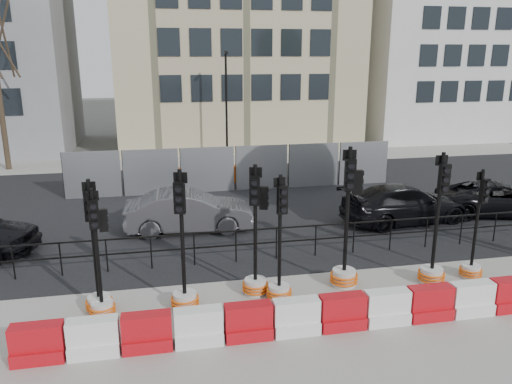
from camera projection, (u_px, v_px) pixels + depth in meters
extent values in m
plane|color=#51514C|center=(286.00, 277.00, 13.61)|extent=(120.00, 120.00, 0.00)
cube|color=gray|center=(322.00, 335.00, 10.77)|extent=(40.00, 6.00, 0.02)
cube|color=black|center=(243.00, 203.00, 20.22)|extent=(40.00, 14.00, 0.03)
cube|color=gray|center=(216.00, 159.00, 28.72)|extent=(40.00, 4.00, 0.02)
cube|color=#C0B98C|center=(233.00, 4.00, 32.36)|extent=(15.00, 10.00, 18.00)
cube|color=silver|center=(441.00, 23.00, 35.45)|extent=(12.00, 9.00, 16.00)
cylinder|color=black|center=(13.00, 263.00, 13.25)|extent=(0.04, 0.04, 1.00)
cylinder|color=black|center=(61.00, 260.00, 13.48)|extent=(0.04, 0.04, 1.00)
cylinder|color=black|center=(107.00, 256.00, 13.70)|extent=(0.04, 0.04, 1.00)
cylinder|color=black|center=(151.00, 253.00, 13.93)|extent=(0.04, 0.04, 1.00)
cylinder|color=black|center=(194.00, 250.00, 14.15)|extent=(0.04, 0.04, 1.00)
cylinder|color=black|center=(236.00, 247.00, 14.38)|extent=(0.04, 0.04, 1.00)
cylinder|color=black|center=(276.00, 244.00, 14.61)|extent=(0.04, 0.04, 1.00)
cylinder|color=black|center=(316.00, 241.00, 14.83)|extent=(0.04, 0.04, 1.00)
cylinder|color=black|center=(354.00, 238.00, 15.06)|extent=(0.04, 0.04, 1.00)
cylinder|color=black|center=(390.00, 235.00, 15.28)|extent=(0.04, 0.04, 1.00)
cylinder|color=black|center=(426.00, 233.00, 15.51)|extent=(0.04, 0.04, 1.00)
cylinder|color=black|center=(461.00, 230.00, 15.73)|extent=(0.04, 0.04, 1.00)
cylinder|color=black|center=(495.00, 227.00, 15.96)|extent=(0.04, 0.04, 1.00)
cube|color=black|center=(277.00, 228.00, 14.48)|extent=(18.00, 0.04, 0.04)
cube|color=black|center=(276.00, 242.00, 14.59)|extent=(18.00, 0.04, 0.04)
cube|color=#92949A|center=(92.00, 175.00, 20.71)|extent=(2.30, 0.05, 2.00)
cylinder|color=black|center=(63.00, 176.00, 20.50)|extent=(0.05, 0.05, 2.00)
cube|color=#92949A|center=(151.00, 172.00, 21.16)|extent=(2.30, 0.05, 2.00)
cylinder|color=black|center=(123.00, 174.00, 20.95)|extent=(0.05, 0.05, 2.00)
cube|color=#92949A|center=(208.00, 170.00, 21.62)|extent=(2.30, 0.05, 2.00)
cylinder|color=black|center=(181.00, 171.00, 21.40)|extent=(0.05, 0.05, 2.00)
cube|color=#92949A|center=(262.00, 168.00, 22.07)|extent=(2.30, 0.05, 2.00)
cylinder|color=black|center=(236.00, 169.00, 21.85)|extent=(0.05, 0.05, 2.00)
cube|color=#92949A|center=(314.00, 165.00, 22.52)|extent=(2.30, 0.05, 2.00)
cylinder|color=black|center=(289.00, 166.00, 22.30)|extent=(0.05, 0.05, 2.00)
cube|color=#92949A|center=(363.00, 163.00, 22.97)|extent=(2.30, 0.05, 2.00)
cylinder|color=black|center=(340.00, 164.00, 22.75)|extent=(0.05, 0.05, 2.00)
cube|color=orange|center=(143.00, 178.00, 22.67)|extent=(1.00, 0.40, 0.80)
cube|color=orange|center=(187.00, 176.00, 23.04)|extent=(1.00, 0.40, 0.80)
cube|color=orange|center=(230.00, 174.00, 23.42)|extent=(1.00, 0.40, 0.80)
cube|color=orange|center=(272.00, 172.00, 23.80)|extent=(1.00, 0.40, 0.80)
cube|color=orange|center=(312.00, 171.00, 24.17)|extent=(1.00, 0.40, 0.80)
cylinder|color=black|center=(226.00, 108.00, 27.07)|extent=(0.12, 0.12, 6.00)
cube|color=black|center=(226.00, 53.00, 26.06)|extent=(0.12, 0.50, 0.12)
cylinder|color=#473828|center=(1.00, 109.00, 25.34)|extent=(0.28, 0.28, 6.30)
cube|color=red|center=(39.00, 354.00, 9.83)|extent=(1.00, 0.50, 0.30)
cube|color=red|center=(37.00, 336.00, 9.73)|extent=(1.00, 0.35, 0.50)
cube|color=white|center=(94.00, 348.00, 10.03)|extent=(1.00, 0.50, 0.30)
cube|color=white|center=(93.00, 331.00, 9.92)|extent=(1.00, 0.35, 0.50)
cube|color=red|center=(148.00, 343.00, 10.23)|extent=(1.00, 0.50, 0.30)
cube|color=red|center=(147.00, 325.00, 10.12)|extent=(1.00, 0.35, 0.50)
cube|color=white|center=(199.00, 337.00, 10.43)|extent=(1.00, 0.50, 0.30)
cube|color=white|center=(198.00, 320.00, 10.32)|extent=(1.00, 0.35, 0.50)
cube|color=red|center=(248.00, 332.00, 10.62)|extent=(1.00, 0.50, 0.30)
cube|color=red|center=(248.00, 315.00, 10.52)|extent=(1.00, 0.35, 0.50)
cube|color=white|center=(296.00, 327.00, 10.82)|extent=(1.00, 0.50, 0.30)
cube|color=white|center=(296.00, 310.00, 10.71)|extent=(1.00, 0.35, 0.50)
cube|color=red|center=(342.00, 322.00, 11.02)|extent=(1.00, 0.50, 0.30)
cube|color=red|center=(342.00, 306.00, 10.91)|extent=(1.00, 0.35, 0.50)
cube|color=white|center=(386.00, 317.00, 11.22)|extent=(1.00, 0.50, 0.30)
cube|color=white|center=(387.00, 301.00, 11.11)|extent=(1.00, 0.35, 0.50)
cube|color=red|center=(428.00, 313.00, 11.41)|extent=(1.00, 0.50, 0.30)
cube|color=red|center=(430.00, 297.00, 11.31)|extent=(1.00, 0.35, 0.50)
cube|color=white|center=(470.00, 308.00, 11.61)|extent=(1.00, 0.50, 0.30)
cube|color=white|center=(472.00, 293.00, 11.50)|extent=(1.00, 0.35, 0.50)
cube|color=red|center=(509.00, 304.00, 11.81)|extent=(1.00, 0.50, 0.30)
cube|color=red|center=(512.00, 289.00, 11.70)|extent=(1.00, 0.35, 0.50)
cylinder|color=silver|center=(99.00, 304.00, 11.73)|extent=(0.53, 0.53, 0.39)
torus|color=#F05C0D|center=(100.00, 307.00, 11.75)|extent=(0.63, 0.63, 0.05)
torus|color=#F05C0D|center=(99.00, 304.00, 11.73)|extent=(0.63, 0.63, 0.05)
torus|color=#F05C0D|center=(99.00, 301.00, 11.71)|extent=(0.63, 0.63, 0.05)
cylinder|color=black|center=(94.00, 242.00, 11.31)|extent=(0.09, 0.09, 2.93)
cube|color=black|center=(90.00, 206.00, 10.96)|extent=(0.24, 0.15, 0.68)
cylinder|color=black|center=(90.00, 216.00, 10.95)|extent=(0.15, 0.06, 0.15)
cylinder|color=black|center=(90.00, 207.00, 10.89)|extent=(0.15, 0.06, 0.15)
cylinder|color=black|center=(89.00, 198.00, 10.83)|extent=(0.15, 0.06, 0.15)
cube|color=black|center=(89.00, 187.00, 11.02)|extent=(0.29, 0.04, 0.23)
cylinder|color=silver|center=(102.00, 309.00, 11.50)|extent=(0.50, 0.50, 0.37)
torus|color=#F05C0D|center=(103.00, 312.00, 11.52)|extent=(0.61, 0.61, 0.05)
torus|color=#F05C0D|center=(102.00, 309.00, 11.50)|extent=(0.61, 0.61, 0.05)
torus|color=#F05C0D|center=(102.00, 306.00, 11.48)|extent=(0.61, 0.61, 0.05)
cylinder|color=black|center=(97.00, 249.00, 11.10)|extent=(0.08, 0.08, 2.79)
cube|color=black|center=(94.00, 215.00, 10.78)|extent=(0.24, 0.16, 0.65)
cylinder|color=black|center=(95.00, 225.00, 10.77)|extent=(0.14, 0.06, 0.14)
cylinder|color=black|center=(94.00, 216.00, 10.71)|extent=(0.14, 0.06, 0.14)
cylinder|color=black|center=(93.00, 206.00, 10.66)|extent=(0.14, 0.06, 0.14)
cube|color=black|center=(92.00, 196.00, 10.83)|extent=(0.28, 0.06, 0.22)
cube|color=black|center=(103.00, 220.00, 10.99)|extent=(0.20, 0.14, 0.51)
cylinder|color=silver|center=(185.00, 301.00, 11.84)|extent=(0.56, 0.56, 0.41)
torus|color=#F05C0D|center=(185.00, 304.00, 11.86)|extent=(0.67, 0.67, 0.05)
torus|color=#F05C0D|center=(185.00, 301.00, 11.84)|extent=(0.67, 0.67, 0.05)
torus|color=#F05C0D|center=(185.00, 298.00, 11.82)|extent=(0.67, 0.67, 0.05)
cylinder|color=black|center=(182.00, 235.00, 11.40)|extent=(0.09, 0.09, 3.10)
cube|color=black|center=(179.00, 198.00, 11.03)|extent=(0.28, 0.20, 0.72)
cylinder|color=black|center=(179.00, 209.00, 11.01)|extent=(0.16, 0.09, 0.16)
cylinder|color=black|center=(179.00, 199.00, 10.95)|extent=(0.16, 0.09, 0.16)
cylinder|color=black|center=(178.00, 189.00, 10.89)|extent=(0.16, 0.09, 0.16)
cube|color=black|center=(180.00, 178.00, 11.10)|extent=(0.31, 0.10, 0.25)
cylinder|color=silver|center=(255.00, 286.00, 12.57)|extent=(0.55, 0.55, 0.41)
torus|color=#F05C0D|center=(255.00, 289.00, 12.60)|extent=(0.66, 0.66, 0.05)
torus|color=#F05C0D|center=(255.00, 286.00, 12.57)|extent=(0.66, 0.66, 0.05)
torus|color=#F05C0D|center=(255.00, 284.00, 12.55)|extent=(0.66, 0.66, 0.05)
cylinder|color=black|center=(255.00, 226.00, 12.14)|extent=(0.09, 0.09, 3.05)
cube|color=black|center=(255.00, 191.00, 11.78)|extent=(0.28, 0.21, 0.71)
cylinder|color=black|center=(254.00, 201.00, 11.76)|extent=(0.16, 0.10, 0.15)
cylinder|color=black|center=(254.00, 192.00, 11.70)|extent=(0.16, 0.10, 0.15)
cylinder|color=black|center=(254.00, 183.00, 11.64)|extent=(0.16, 0.10, 0.15)
cube|color=black|center=(256.00, 172.00, 11.84)|extent=(0.30, 0.12, 0.24)
cube|color=black|center=(264.00, 198.00, 11.93)|extent=(0.23, 0.19, 0.56)
cylinder|color=silver|center=(279.00, 292.00, 12.29)|extent=(0.52, 0.52, 0.39)
torus|color=#F05C0D|center=(279.00, 295.00, 12.31)|extent=(0.63, 0.63, 0.05)
torus|color=#F05C0D|center=(279.00, 292.00, 12.29)|extent=(0.63, 0.63, 0.05)
torus|color=#F05C0D|center=(279.00, 289.00, 12.27)|extent=(0.63, 0.63, 0.05)
cylinder|color=black|center=(280.00, 234.00, 11.88)|extent=(0.09, 0.09, 2.89)
cube|color=black|center=(282.00, 200.00, 11.54)|extent=(0.25, 0.17, 0.67)
cylinder|color=black|center=(284.00, 210.00, 11.53)|extent=(0.15, 0.07, 0.14)
cylinder|color=black|center=(284.00, 201.00, 11.47)|extent=(0.15, 0.07, 0.14)
cylinder|color=black|center=(284.00, 192.00, 11.42)|extent=(0.15, 0.07, 0.14)
cube|color=black|center=(279.00, 182.00, 11.59)|extent=(0.29, 0.08, 0.23)
cylinder|color=silver|center=(344.00, 278.00, 13.02)|extent=(0.60, 0.60, 0.45)
torus|color=#F05C0D|center=(344.00, 281.00, 13.05)|extent=(0.73, 0.73, 0.06)
torus|color=#F05C0D|center=(344.00, 278.00, 13.02)|extent=(0.73, 0.73, 0.06)
torus|color=#F05C0D|center=(344.00, 274.00, 13.00)|extent=(0.73, 0.73, 0.06)
cylinder|color=black|center=(347.00, 212.00, 12.54)|extent=(0.10, 0.10, 3.36)
cube|color=black|center=(350.00, 175.00, 12.15)|extent=(0.30, 0.21, 0.78)
cylinder|color=black|center=(350.00, 185.00, 12.13)|extent=(0.18, 0.09, 0.17)
cylinder|color=black|center=(351.00, 176.00, 12.06)|extent=(0.18, 0.09, 0.17)
cylinder|color=black|center=(351.00, 166.00, 11.99)|extent=(0.18, 0.09, 0.17)
cube|color=black|center=(350.00, 155.00, 12.22)|extent=(0.34, 0.10, 0.27)
cube|color=black|center=(358.00, 182.00, 12.33)|extent=(0.25, 0.19, 0.62)
cylinder|color=silver|center=(431.00, 275.00, 13.17)|extent=(0.58, 0.58, 0.43)
torus|color=#F05C0D|center=(431.00, 278.00, 13.20)|extent=(0.69, 0.69, 0.05)
torus|color=#F05C0D|center=(431.00, 275.00, 13.17)|extent=(0.69, 0.69, 0.05)
torus|color=#F05C0D|center=(432.00, 273.00, 13.15)|extent=(0.69, 0.69, 0.05)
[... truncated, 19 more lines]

